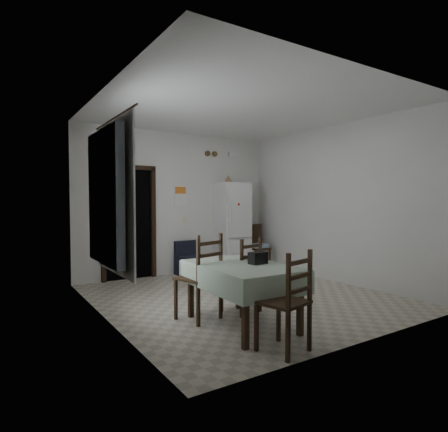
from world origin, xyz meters
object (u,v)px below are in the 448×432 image
(fridge, at_px, (232,227))
(dining_chair_far_right, at_px, (241,275))
(corner_chair, at_px, (258,247))
(dining_chair_near_head, at_px, (283,300))
(dining_chair_far_left, at_px, (198,276))
(dining_table, at_px, (241,295))
(navy_seat, at_px, (192,258))

(fridge, xyz_separation_m, dining_chair_far_right, (-1.59, -2.58, -0.44))
(corner_chair, xyz_separation_m, dining_chair_near_head, (-2.56, -3.68, 0.02))
(fridge, xyz_separation_m, corner_chair, (0.55, -0.22, -0.45))
(dining_chair_far_left, xyz_separation_m, dining_chair_far_right, (0.64, -0.03, -0.04))
(dining_table, bearing_deg, corner_chair, 50.14)
(navy_seat, xyz_separation_m, dining_chair_far_left, (-1.25, -2.55, 0.21))
(dining_table, height_order, dining_chair_far_right, dining_chair_far_right)
(navy_seat, height_order, dining_chair_far_right, dining_chair_far_right)
(navy_seat, distance_m, dining_table, 3.19)
(fridge, xyz_separation_m, dining_table, (-1.91, -3.05, -0.57))
(dining_chair_far_left, height_order, dining_chair_far_right, dining_chair_far_left)
(corner_chair, height_order, dining_chair_near_head, dining_chair_near_head)
(navy_seat, bearing_deg, dining_chair_near_head, -105.88)
(dining_chair_far_left, xyz_separation_m, dining_chair_near_head, (0.22, -1.35, -0.04))
(navy_seat, relative_size, dining_chair_near_head, 0.66)
(navy_seat, height_order, dining_chair_far_left, dining_chair_far_left)
(corner_chair, relative_size, dining_chair_near_head, 0.96)
(dining_chair_far_right, xyz_separation_m, dining_chair_near_head, (-0.42, -1.32, 0.01))
(dining_chair_far_left, bearing_deg, dining_chair_far_right, 161.12)
(fridge, distance_m, dining_chair_far_right, 3.06)
(fridge, relative_size, dining_chair_near_head, 1.85)
(dining_table, bearing_deg, dining_chair_far_right, 56.64)
(navy_seat, relative_size, corner_chair, 0.69)
(navy_seat, xyz_separation_m, dining_table, (-0.94, -3.05, 0.03))
(dining_chair_far_left, bearing_deg, dining_chair_near_head, 83.40)
(corner_chair, xyz_separation_m, dining_chair_far_left, (-2.78, -2.33, 0.06))
(dining_table, distance_m, dining_chair_near_head, 0.86)
(dining_table, bearing_deg, dining_chair_far_left, 123.16)
(corner_chair, bearing_deg, navy_seat, 176.12)
(navy_seat, height_order, corner_chair, corner_chair)
(dining_table, bearing_deg, navy_seat, 74.08)
(dining_chair_far_left, relative_size, dining_chair_far_right, 1.08)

